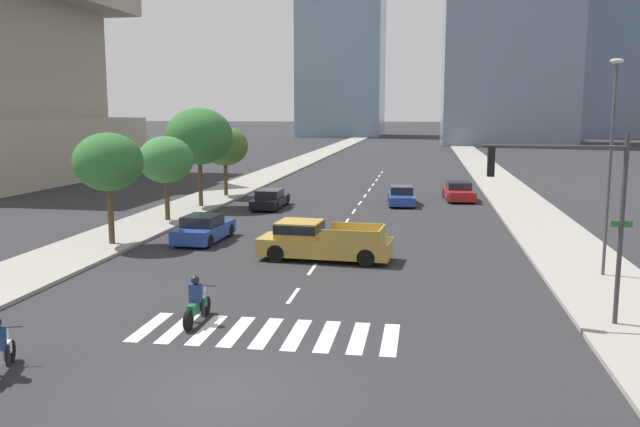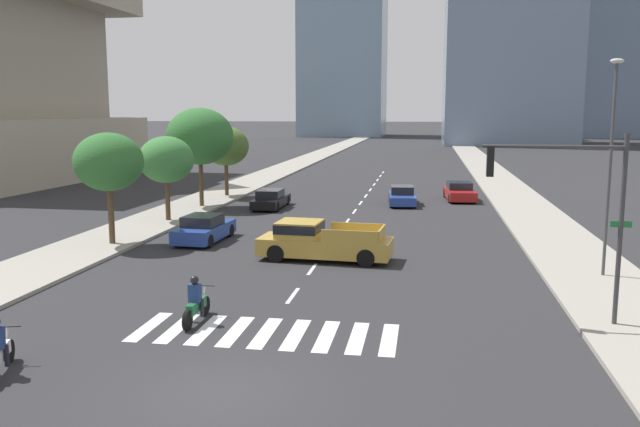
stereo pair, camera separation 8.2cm
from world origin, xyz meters
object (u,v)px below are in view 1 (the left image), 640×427
at_px(sedan_blue_0, 204,229).
at_px(street_lamp_east, 611,153).
at_px(sedan_red_3, 459,192).
at_px(street_tree_fourth, 225,146).
at_px(street_tree_second, 166,160).
at_px(street_tree_third, 199,136).
at_px(sedan_blue_2, 401,196).
at_px(traffic_signal_near, 569,194).
at_px(sedan_black_1, 270,199).
at_px(street_tree_nearest, 108,162).
at_px(motorcycle_third, 197,304).
at_px(pickup_truck, 319,241).

height_order(sedan_blue_0, street_lamp_east, street_lamp_east).
relative_size(sedan_red_3, street_lamp_east, 0.58).
height_order(sedan_blue_0, sedan_red_3, sedan_blue_0).
bearing_deg(street_tree_fourth, sedan_red_3, 3.52).
distance_m(sedan_blue_0, street_tree_fourth, 17.43).
xyz_separation_m(street_tree_second, street_tree_fourth, (-0.00, 11.50, 0.19)).
relative_size(street_lamp_east, street_tree_third, 1.26).
xyz_separation_m(sedan_blue_2, street_tree_fourth, (-13.16, 1.91, 3.23)).
xyz_separation_m(sedan_red_3, traffic_signal_near, (1.71, -28.57, 3.40)).
xyz_separation_m(sedan_black_1, street_tree_second, (-4.58, -6.54, 3.06)).
xyz_separation_m(sedan_red_3, street_tree_nearest, (-17.19, -19.55, 3.42)).
bearing_deg(sedan_black_1, street_tree_nearest, 161.54).
xyz_separation_m(sedan_red_3, street_tree_second, (-17.19, -12.56, 3.03)).
relative_size(motorcycle_third, traffic_signal_near, 0.38).
height_order(sedan_blue_2, traffic_signal_near, traffic_signal_near).
relative_size(motorcycle_third, sedan_red_3, 0.45).
bearing_deg(motorcycle_third, street_tree_third, 19.60).
distance_m(street_tree_second, street_tree_third, 5.95).
height_order(motorcycle_third, sedan_red_3, motorcycle_third).
xyz_separation_m(sedan_blue_2, street_tree_third, (-13.16, -3.74, 4.17)).
bearing_deg(sedan_blue_0, street_tree_fourth, 16.31).
relative_size(motorcycle_third, street_tree_nearest, 0.40).
bearing_deg(street_lamp_east, sedan_red_3, 101.16).
bearing_deg(sedan_blue_0, pickup_truck, -113.50).
relative_size(pickup_truck, street_lamp_east, 0.72).
distance_m(sedan_blue_2, street_tree_fourth, 13.68).
xyz_separation_m(traffic_signal_near, street_lamp_east, (2.71, 6.19, 0.84)).
xyz_separation_m(pickup_truck, street_lamp_east, (11.37, -1.54, 4.03)).
bearing_deg(street_tree_second, sedan_blue_2, 36.09).
distance_m(motorcycle_third, street_tree_fourth, 30.19).
relative_size(motorcycle_third, sedan_black_1, 0.45).
height_order(sedan_red_3, street_tree_second, street_tree_second).
bearing_deg(pickup_truck, motorcycle_third, 80.19).
height_order(sedan_red_3, street_tree_fourth, street_tree_fourth).
bearing_deg(sedan_black_1, traffic_signal_near, -147.38).
height_order(pickup_truck, sedan_blue_0, pickup_truck).
bearing_deg(sedan_blue_0, street_lamp_east, -101.86).
relative_size(street_lamp_east, street_tree_nearest, 1.55).
bearing_deg(street_tree_second, sedan_black_1, 55.00).
distance_m(pickup_truck, street_lamp_east, 12.17).
bearing_deg(street_tree_second, street_tree_third, 90.00).
bearing_deg(sedan_blue_0, sedan_red_3, -33.79).
relative_size(sedan_red_3, traffic_signal_near, 0.85).
xyz_separation_m(sedan_black_1, street_lamp_east, (17.02, -16.36, 4.26)).
bearing_deg(sedan_black_1, pickup_truck, -158.91).
relative_size(sedan_black_1, street_tree_nearest, 0.90).
height_order(traffic_signal_near, street_tree_nearest, traffic_signal_near).
bearing_deg(sedan_red_3, street_tree_second, -58.76).
bearing_deg(street_lamp_east, street_tree_nearest, 172.54).
distance_m(sedan_blue_0, sedan_black_1, 11.72).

